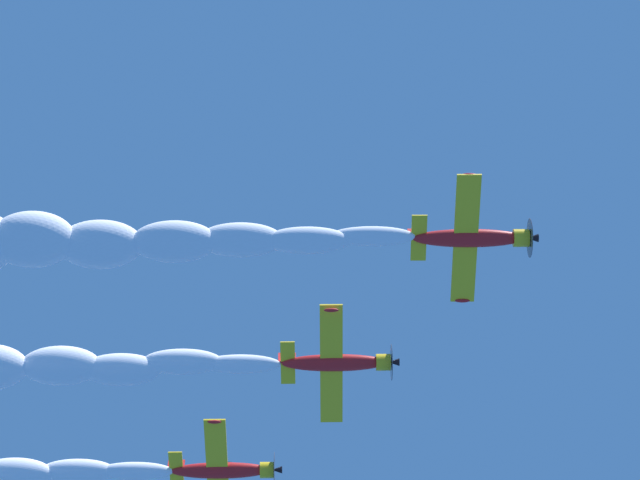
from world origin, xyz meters
name	(u,v)px	position (x,y,z in m)	size (l,w,h in m)	color
airplane_lead	(473,238)	(-3.13, -0.27, 76.54)	(8.88, 10.03, 2.73)	red
airplane_left_wingman	(339,363)	(-11.04, 11.48, 77.38)	(8.89, 10.03, 2.87)	red
airplane_right_wingman	(224,470)	(-18.63, 22.41, 77.47)	(8.89, 10.03, 2.75)	red
smoke_trail_lead	(39,242)	(-32.67, 3.09, 76.27)	(38.25, 7.65, 5.01)	white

